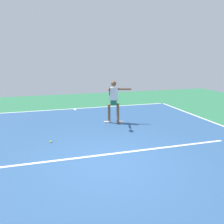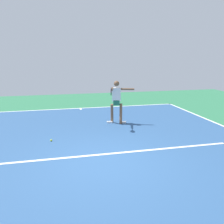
# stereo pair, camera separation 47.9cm
# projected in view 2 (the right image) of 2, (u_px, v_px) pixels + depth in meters

# --- Properties ---
(ground_plane) EXTENTS (23.42, 23.42, 0.00)m
(ground_plane) POSITION_uv_depth(u_px,v_px,m) (105.00, 162.00, 6.04)
(ground_plane) COLOR #2D754C
(court_surface) EXTENTS (10.44, 13.46, 0.00)m
(court_surface) POSITION_uv_depth(u_px,v_px,m) (105.00, 162.00, 6.04)
(court_surface) COLOR #2D5484
(court_surface) RESTS_ON ground_plane
(court_line_baseline_near) EXTENTS (10.44, 0.10, 0.01)m
(court_line_baseline_near) POSITION_uv_depth(u_px,v_px,m) (80.00, 108.00, 12.37)
(court_line_baseline_near) COLOR white
(court_line_baseline_near) RESTS_ON ground_plane
(court_line_service) EXTENTS (7.83, 0.10, 0.01)m
(court_line_service) POSITION_uv_depth(u_px,v_px,m) (102.00, 154.00, 6.50)
(court_line_service) COLOR white
(court_line_service) RESTS_ON ground_plane
(court_line_centre_mark) EXTENTS (0.10, 0.30, 0.01)m
(court_line_centre_mark) POSITION_uv_depth(u_px,v_px,m) (81.00, 109.00, 12.18)
(court_line_centre_mark) COLOR white
(court_line_centre_mark) RESTS_ON ground_plane
(tennis_player) EXTENTS (1.14, 1.16, 1.75)m
(tennis_player) POSITION_uv_depth(u_px,v_px,m) (117.00, 99.00, 9.34)
(tennis_player) COLOR brown
(tennis_player) RESTS_ON ground_plane
(tennis_ball_near_service_line) EXTENTS (0.07, 0.07, 0.07)m
(tennis_ball_near_service_line) POSITION_uv_depth(u_px,v_px,m) (51.00, 140.00, 7.52)
(tennis_ball_near_service_line) COLOR #CCE033
(tennis_ball_near_service_line) RESTS_ON ground_plane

